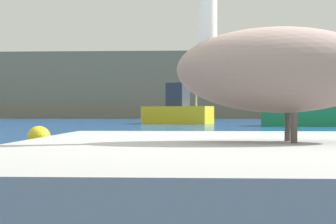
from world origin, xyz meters
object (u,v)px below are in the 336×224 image
object	(u,v)px
pelican	(277,67)
fishing_boat_yellow	(177,111)
fishing_boat_green	(313,112)
mooring_buoy	(39,138)

from	to	relation	value
pelican	fishing_boat_yellow	size ratio (longest dim) A/B	0.22
fishing_boat_green	mooring_buoy	distance (m)	22.73
mooring_buoy	fishing_boat_green	bearing A→B (deg)	60.26
pelican	fishing_boat_green	xyz separation A→B (m)	(7.20, 29.16, -0.22)
pelican	fishing_boat_green	world-z (taller)	fishing_boat_green
mooring_buoy	fishing_boat_yellow	bearing A→B (deg)	84.18
fishing_boat_yellow	mooring_buoy	bearing A→B (deg)	-70.87
pelican	fishing_boat_green	distance (m)	30.04
fishing_boat_green	fishing_boat_yellow	xyz separation A→B (m)	(-8.68, 5.66, 0.08)
fishing_boat_green	mooring_buoy	xyz separation A→B (m)	(-11.27, -19.73, -0.62)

